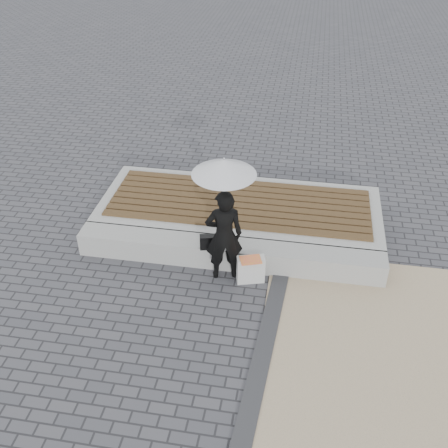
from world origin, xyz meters
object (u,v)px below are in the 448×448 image
(canvas_tote, at_px, (251,269))
(seating_ledge, at_px, (229,253))
(woman, at_px, (224,235))
(parasol, at_px, (224,167))
(handbag, at_px, (211,242))

(canvas_tote, bearing_deg, seating_ledge, 121.59)
(woman, bearing_deg, parasol, 164.64)
(woman, height_order, parasol, parasol)
(seating_ledge, relative_size, woman, 3.17)
(parasol, height_order, canvas_tote, parasol)
(parasol, distance_m, canvas_tote, 1.80)
(woman, distance_m, parasol, 1.18)
(woman, bearing_deg, canvas_tote, 157.04)
(seating_ledge, xyz_separation_m, handbag, (-0.26, -0.17, 0.32))
(woman, relative_size, canvas_tote, 3.49)
(seating_ledge, bearing_deg, woman, -94.12)
(seating_ledge, height_order, handbag, handbag)
(seating_ledge, distance_m, parasol, 1.80)
(canvas_tote, bearing_deg, parasol, 156.76)
(parasol, distance_m, handbag, 1.48)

